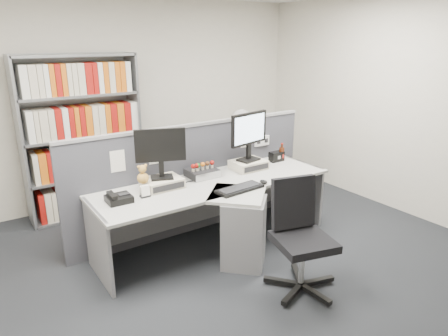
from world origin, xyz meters
TOP-DOWN VIEW (x-y plane):
  - ground at (0.00, 0.00)m, footprint 5.50×5.50m
  - room_shell at (0.00, 0.00)m, footprint 5.04×5.54m
  - partition at (0.00, 1.25)m, footprint 3.00×0.08m
  - desk at (0.00, 0.60)m, footprint 2.60×1.20m
  - monitor_riser_left at (-0.54, 0.98)m, footprint 0.38×0.31m
  - monitor_riser_right at (0.56, 0.98)m, footprint 0.38×0.31m
  - monitor_left at (-0.53, 0.98)m, footprint 0.48×0.23m
  - monitor_right at (0.56, 0.98)m, footprint 0.54×0.22m
  - desktop_pc at (-0.02, 1.05)m, footprint 0.31×0.28m
  - figurines at (-0.04, 1.03)m, footprint 0.29×0.05m
  - keyboard at (0.07, 0.48)m, footprint 0.51×0.23m
  - mouse at (0.39, 0.49)m, footprint 0.06×0.10m
  - desk_phone at (-1.04, 0.86)m, footprint 0.23×0.21m
  - desk_calendar at (-0.78, 0.84)m, footprint 0.10×0.07m
  - plush_toy at (-0.75, 0.94)m, footprint 0.11×0.11m
  - speaker at (1.03, 1.02)m, footprint 0.18×0.10m
  - cola_bottle at (1.10, 1.01)m, footprint 0.07×0.07m
  - shelving_unit at (-0.90, 2.44)m, footprint 1.41×0.40m
  - filing_cabinet at (1.20, 1.99)m, footprint 0.45×0.61m
  - desk_fan at (1.20, 1.99)m, footprint 0.30×0.18m
  - office_chair at (0.18, -0.27)m, footprint 0.66×0.65m

SIDE VIEW (x-z plane):
  - ground at x=0.00m, z-range 0.00..0.00m
  - filing_cabinet at x=1.20m, z-range 0.00..0.70m
  - desk at x=0.00m, z-range 0.10..0.82m
  - office_chair at x=0.18m, z-range 0.03..1.02m
  - partition at x=0.00m, z-range 0.01..1.29m
  - keyboard at x=0.07m, z-range 0.72..0.75m
  - mouse at x=0.39m, z-range 0.72..0.76m
  - desk_phone at x=-1.04m, z-range 0.71..0.80m
  - desktop_pc at x=-0.02m, z-range 0.72..0.80m
  - desk_calendar at x=-0.78m, z-range 0.71..0.83m
  - monitor_riser_left at x=-0.54m, z-range 0.72..0.82m
  - monitor_riser_right at x=0.56m, z-range 0.72..0.82m
  - speaker at x=1.03m, z-range 0.72..0.84m
  - cola_bottle at x=1.10m, z-range 0.69..0.91m
  - figurines at x=-0.04m, z-range 0.81..0.90m
  - plush_toy at x=-0.75m, z-range 0.81..1.00m
  - shelving_unit at x=-0.90m, z-range -0.02..1.98m
  - desk_fan at x=1.20m, z-range 0.76..1.27m
  - monitor_left at x=-0.53m, z-range 0.87..1.38m
  - monitor_right at x=0.56m, z-range 0.87..1.43m
  - room_shell at x=0.00m, z-range 0.43..3.15m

